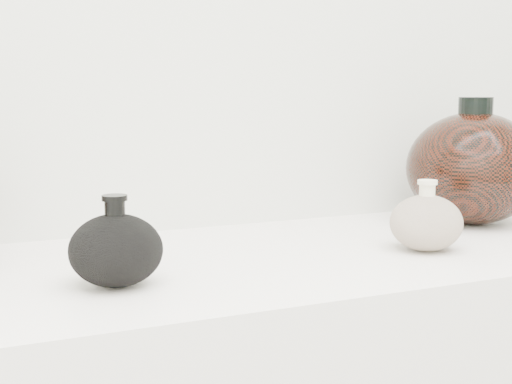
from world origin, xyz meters
name	(u,v)px	position (x,y,z in m)	size (l,w,h in m)	color
black_gourd_vase	(116,249)	(-0.24, 0.87, 0.95)	(0.14, 0.14, 0.12)	black
cream_gourd_vase	(426,222)	(0.25, 0.88, 0.94)	(0.14, 0.14, 0.11)	#C7B097
right_round_pot	(473,168)	(0.47, 1.03, 1.01)	(0.26, 0.26, 0.23)	black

